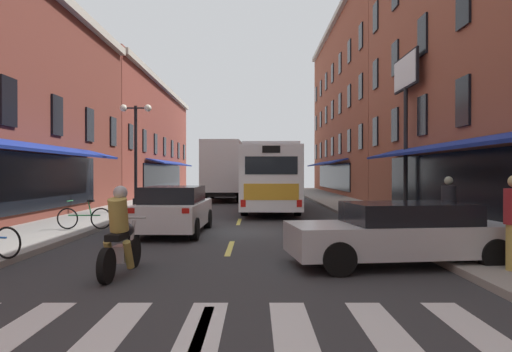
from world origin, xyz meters
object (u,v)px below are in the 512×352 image
Objects in this scene: bicycle_mid at (83,218)px; transit_bus at (270,177)px; sedan_mid at (173,210)px; pedestrian_mid at (447,208)px; street_lamp_twin at (135,152)px; sedan_near at (400,233)px; motorcycle_rider at (119,237)px; billboard_sign at (405,92)px; sedan_far at (228,187)px; box_truck at (223,171)px.

transit_bus is at bearing 58.34° from bicycle_mid.
pedestrian_mid is (7.48, -2.67, 0.25)m from sedan_mid.
pedestrian_mid is 0.34× the size of street_lamp_twin.
motorcycle_rider reaches higher than sedan_near.
billboard_sign is 1.50× the size of sedan_far.
sedan_far is (0.23, 26.40, -0.06)m from sedan_mid.
street_lamp_twin is at bearing -25.12° from pedestrian_mid.
sedan_mid is 0.92× the size of street_lamp_twin.
sedan_near is at bearing -42.76° from sedan_mid.
sedan_far reaches higher than bicycle_mid.
bicycle_mid is 10.63m from pedestrian_mid.
motorcycle_rider is at bearing -65.06° from bicycle_mid.
motorcycle_rider is 1.21× the size of bicycle_mid.
sedan_near is 2.82× the size of pedestrian_mid.
sedan_far is at bearing 100.57° from transit_bus.
sedan_mid is (-0.40, -17.60, -1.28)m from box_truck.
box_truck is at bearing 110.66° from transit_bus.
street_lamp_twin is at bearing 113.05° from sedan_mid.
billboard_sign is 3.27× the size of motorcycle_rider.
street_lamp_twin is (-0.08, 6.74, 2.33)m from bicycle_mid.
street_lamp_twin reaches higher than transit_bus.
motorcycle_rider reaches higher than bicycle_mid.
bicycle_mid is (-8.33, 5.13, -0.16)m from sedan_near.
sedan_mid is 7.95m from pedestrian_mid.
motorcycle_rider is (0.05, -6.10, -0.04)m from sedan_mid.
billboard_sign is at bearing 72.35° from sedan_near.
street_lamp_twin is (-2.92, 12.85, 2.12)m from motorcycle_rider.
sedan_mid is at bearing -66.95° from street_lamp_twin.
box_truck is 1.68× the size of sedan_near.
sedan_near is 9.78m from bicycle_mid.
transit_bus is at bearing -79.43° from sedan_far.
sedan_mid reaches higher than sedan_near.
bicycle_mid is (-2.84, 6.11, -0.21)m from motorcycle_rider.
transit_bus is at bearing 98.46° from sedan_near.
pedestrian_mid is at bearing -14.62° from bicycle_mid.
billboard_sign is at bearing 52.73° from motorcycle_rider.
box_truck is 3.81× the size of motorcycle_rider.
bicycle_mid is at bearing 179.75° from sedan_mid.
box_truck is 1.75× the size of sedan_far.
billboard_sign is at bearing -67.25° from sedan_far.
sedan_near is at bearing 68.76° from pedestrian_mid.
sedan_near is 0.97× the size of street_lamp_twin.
pedestrian_mid is at bearing 24.76° from motorcycle_rider.
box_truck reaches higher than pedestrian_mid.
billboard_sign is 0.56× the size of transit_bus.
sedan_far is at bearing 83.48° from bicycle_mid.
sedan_far is 2.71× the size of pedestrian_mid.
sedan_mid is at bearing -108.47° from transit_bus.
pedestrian_mid is (1.94, 2.45, 0.33)m from sedan_near.
pedestrian_mid is (10.27, -2.68, 0.49)m from bicycle_mid.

